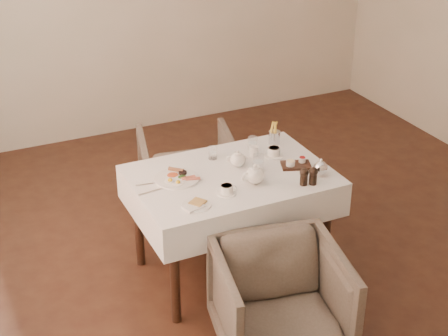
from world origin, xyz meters
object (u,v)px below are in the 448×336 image
Objects in this scene: table at (231,190)px; breakfast_plate at (177,178)px; armchair_far at (187,174)px; armchair_near at (280,303)px; teapot_centre at (238,158)px.

breakfast_plate is (-0.34, 0.09, 0.13)m from table.
table is at bearing 101.31° from armchair_far.
armchair_near is 1.05m from breakfast_plate.
armchair_near is at bearing -95.75° from table.
teapot_centre is (0.09, 0.08, 0.18)m from table.
table is at bearing -33.76° from breakfast_plate.
armchair_near is 1.05m from teapot_centre.
armchair_far is 4.98× the size of teapot_centre.
table is 1.75× the size of armchair_near.
breakfast_plate reaches higher than table.
teapot_centre is (0.05, -0.78, 0.48)m from armchair_far.
armchair_near is 1.70m from armchair_far.
armchair_near is 4.99× the size of teapot_centre.
table is at bearing 95.76° from armchair_near.
teapot_centre is (0.43, -0.01, 0.05)m from breakfast_plate.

